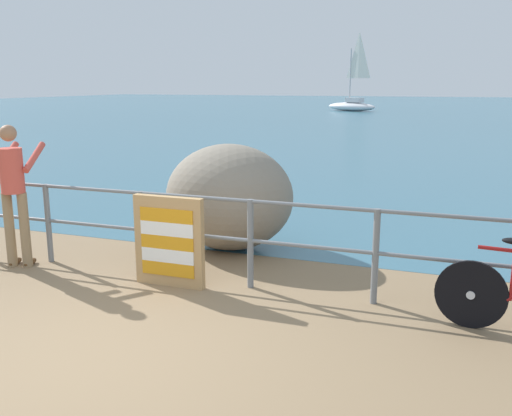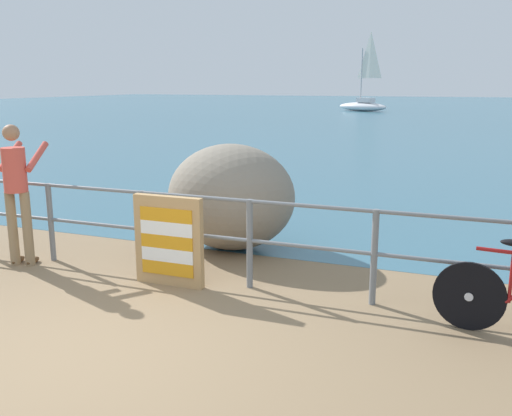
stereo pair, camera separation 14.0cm
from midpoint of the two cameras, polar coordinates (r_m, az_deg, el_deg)
The scene contains 7 objects.
ground_plane at distance 23.97m, azimuth 13.04°, elevation 6.71°, with size 120.00×120.00×0.10m, color #846B4C.
sea_surface at distance 51.94m, azimuth 17.00°, elevation 9.55°, with size 120.00×90.00×0.01m, color #38667A.
promenade_railing at distance 6.55m, azimuth -6.88°, elevation -1.99°, with size 9.76×0.07×1.02m.
person_at_railing at distance 7.58m, azimuth -23.75°, elevation 1.77°, with size 0.55×0.67×1.78m.
folded_deckchair_stack at distance 6.45m, azimuth -9.41°, elevation -3.38°, with size 0.84×0.10×1.04m.
breakwater_boulder_main at distance 7.78m, azimuth -3.24°, elevation 1.12°, with size 1.79×1.52×1.46m.
sailboat at distance 46.81m, azimuth 9.61°, elevation 10.51°, with size 4.55×2.98×6.16m.
Camera 1 is at (2.82, -3.71, 2.28)m, focal length 39.53 mm.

